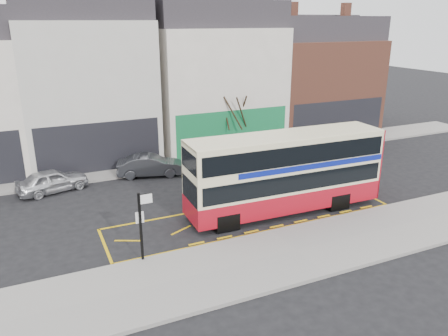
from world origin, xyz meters
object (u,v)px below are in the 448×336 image
bus_stop_post (142,220)px  car_silver (52,181)px  double_decker_bus (286,172)px  car_grey (150,165)px  car_white (342,144)px  street_tree_right (234,103)px

bus_stop_post → car_silver: (-2.69, 9.38, -1.20)m
double_decker_bus → car_grey: bearing=122.7°
car_grey → car_white: 13.71m
bus_stop_post → street_tree_right: bearing=50.7°
bus_stop_post → car_grey: bearing=73.0°
double_decker_bus → street_tree_right: (1.83, 9.70, 1.60)m
car_grey → street_tree_right: size_ratio=0.74×
bus_stop_post → car_grey: bus_stop_post is taller
bus_stop_post → street_tree_right: (9.44, 11.62, 1.82)m
car_grey → bus_stop_post: bearing=178.2°
car_grey → street_tree_right: 7.43m
bus_stop_post → car_silver: 9.83m
car_silver → car_grey: 5.63m
car_white → street_tree_right: size_ratio=0.84×
car_silver → double_decker_bus: bearing=-141.1°
car_silver → street_tree_right: size_ratio=0.70×
bus_stop_post → car_silver: bearing=105.8°
car_white → street_tree_right: street_tree_right is taller
car_grey → car_white: size_ratio=0.88×
bus_stop_post → car_grey: size_ratio=0.70×
street_tree_right → car_silver: bearing=-169.5°
street_tree_right → double_decker_bus: bearing=-100.7°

